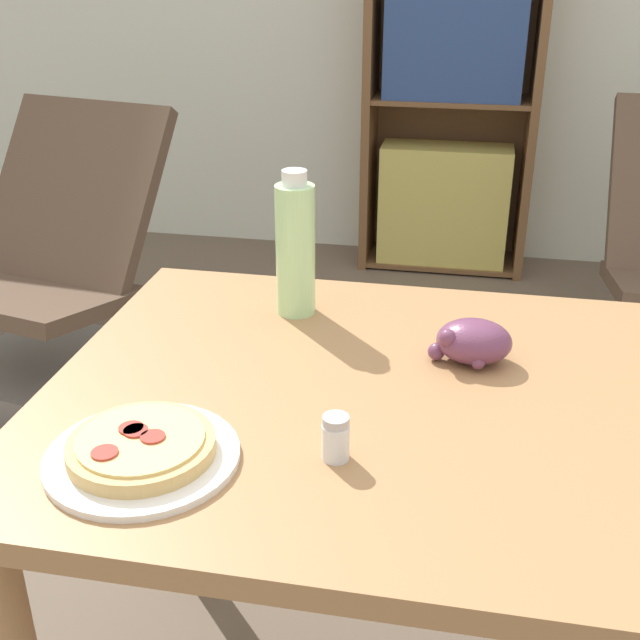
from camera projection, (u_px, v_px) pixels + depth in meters
name	position (u px, v px, depth m)	size (l,w,h in m)	color
dining_table	(399.00, 461.00, 1.21)	(1.04, 0.80, 0.77)	#A37549
pizza_on_plate	(142.00, 450.00, 1.01)	(0.25, 0.25, 0.04)	white
grape_bunch	(473.00, 342.00, 1.24)	(0.13, 0.09, 0.07)	#6B3856
drink_bottle	(295.00, 248.00, 1.36)	(0.07, 0.07, 0.25)	#B7EAA3
salt_shaker	(336.00, 438.00, 1.00)	(0.04, 0.04, 0.06)	white
lounge_chair_near	(53.00, 302.00, 2.62)	(0.72, 0.87, 0.88)	slate
bookshelf	(450.00, 115.00, 3.42)	(0.72, 0.31, 1.49)	brown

